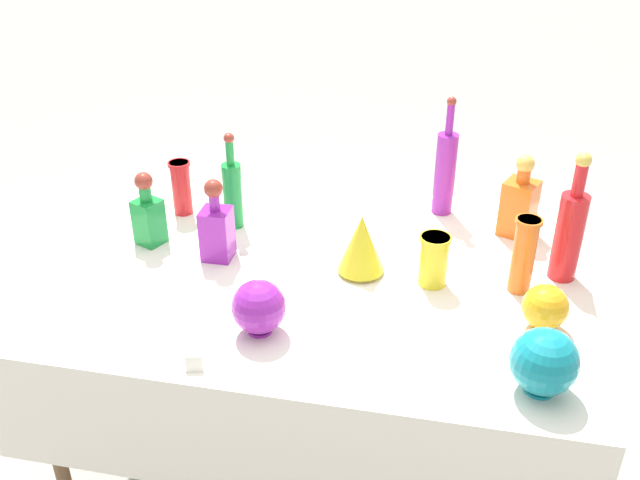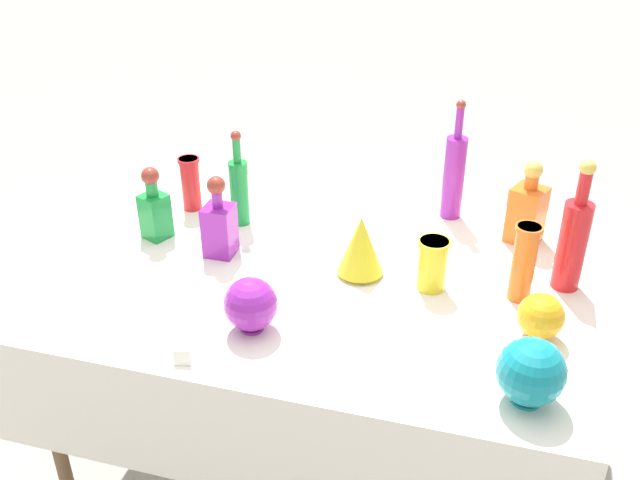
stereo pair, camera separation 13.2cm
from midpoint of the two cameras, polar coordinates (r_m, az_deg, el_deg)
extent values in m
plane|color=gray|center=(2.70, -1.46, -16.07)|extent=(40.00, 40.00, 0.00)
cube|color=white|center=(2.22, -1.70, -2.60)|extent=(1.62, 1.17, 0.03)
cube|color=white|center=(1.89, -5.84, -16.53)|extent=(1.62, 0.01, 0.37)
cylinder|color=brown|center=(2.36, -22.09, -14.61)|extent=(0.04, 0.04, 0.73)
cylinder|color=brown|center=(3.02, -12.73, -2.30)|extent=(0.04, 0.04, 0.73)
cylinder|color=brown|center=(2.80, 15.12, -5.40)|extent=(0.04, 0.04, 0.73)
cylinder|color=#198C38|center=(2.42, -8.55, 3.50)|extent=(0.06, 0.06, 0.23)
cylinder|color=#198C38|center=(2.36, -8.83, 6.86)|extent=(0.03, 0.03, 0.08)
sphere|color=maroon|center=(2.34, -8.93, 8.03)|extent=(0.03, 0.03, 0.03)
cylinder|color=red|center=(2.20, 17.64, 0.17)|extent=(0.08, 0.08, 0.27)
cylinder|color=red|center=(2.12, 18.40, 4.52)|extent=(0.04, 0.04, 0.10)
sphere|color=gold|center=(2.10, 18.67, 6.06)|extent=(0.05, 0.05, 0.05)
cylinder|color=purple|center=(2.50, 8.46, 5.21)|extent=(0.07, 0.07, 0.29)
cylinder|color=purple|center=(2.42, 8.81, 9.48)|extent=(0.03, 0.03, 0.11)
sphere|color=maroon|center=(2.40, 8.93, 10.87)|extent=(0.03, 0.03, 0.03)
cube|color=#198C38|center=(2.39, -15.05, 1.38)|extent=(0.10, 0.10, 0.15)
cylinder|color=#198C38|center=(2.35, -15.38, 3.58)|extent=(0.04, 0.04, 0.05)
sphere|color=maroon|center=(2.33, -15.52, 4.54)|extent=(0.06, 0.06, 0.06)
cube|color=purple|center=(2.26, -9.87, 0.49)|extent=(0.09, 0.09, 0.17)
cylinder|color=purple|center=(2.21, -10.12, 3.02)|extent=(0.03, 0.03, 0.06)
sphere|color=maroon|center=(2.19, -10.22, 4.09)|extent=(0.06, 0.06, 0.06)
cube|color=orange|center=(2.43, 14.11, 2.46)|extent=(0.13, 0.13, 0.19)
cylinder|color=orange|center=(2.38, 14.46, 4.99)|extent=(0.04, 0.04, 0.05)
sphere|color=gold|center=(2.36, 14.59, 5.90)|extent=(0.06, 0.06, 0.06)
cylinder|color=red|center=(2.55, -12.50, 4.08)|extent=(0.07, 0.07, 0.19)
cylinder|color=red|center=(2.51, -12.72, 5.94)|extent=(0.08, 0.08, 0.01)
cylinder|color=yellow|center=(2.11, 7.32, -1.66)|extent=(0.08, 0.08, 0.16)
cylinder|color=yellow|center=(2.08, 7.45, 0.09)|extent=(0.09, 0.09, 0.01)
cylinder|color=orange|center=(2.11, 14.27, -1.27)|extent=(0.07, 0.07, 0.24)
cylinder|color=orange|center=(2.05, 14.65, 1.41)|extent=(0.08, 0.08, 0.01)
cylinder|color=yellow|center=(2.19, 1.55, -2.44)|extent=(0.08, 0.08, 0.01)
cone|color=yellow|center=(2.14, 1.59, -0.23)|extent=(0.14, 0.14, 0.18)
cylinder|color=teal|center=(1.82, 15.09, -11.49)|extent=(0.07, 0.07, 0.01)
sphere|color=teal|center=(1.77, 15.46, -9.39)|extent=(0.16, 0.16, 0.16)
cylinder|color=purple|center=(1.96, -6.77, -7.21)|extent=(0.07, 0.07, 0.01)
sphere|color=purple|center=(1.91, -6.91, -5.36)|extent=(0.15, 0.15, 0.15)
cylinder|color=orange|center=(2.03, 15.53, -6.74)|extent=(0.06, 0.06, 0.01)
sphere|color=orange|center=(1.99, 15.78, -5.21)|extent=(0.12, 0.12, 0.12)
cube|color=white|center=(1.85, -12.10, -9.72)|extent=(0.05, 0.03, 0.04)
cube|color=tan|center=(3.38, 6.93, -2.35)|extent=(0.54, 0.34, 0.29)
cube|color=tan|center=(3.36, 7.26, 1.11)|extent=(0.47, 0.11, 0.09)
cube|color=tan|center=(3.33, 7.36, -2.84)|extent=(0.60, 0.57, 0.29)
cube|color=tan|center=(3.35, 7.76, 1.02)|extent=(0.43, 0.21, 0.09)
camera|label=1|loc=(0.07, -91.75, -1.01)|focal=40.00mm
camera|label=2|loc=(0.07, 88.25, 1.01)|focal=40.00mm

